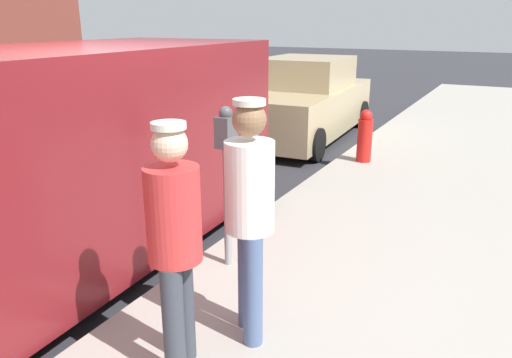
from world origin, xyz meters
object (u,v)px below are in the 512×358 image
object	(u,v)px
pedestrian_in_red	(175,237)
parked_sedan_ahead	(303,102)
fire_hydrant	(365,137)
parked_van	(52,159)
parking_meter_near	(227,160)
pedestrian_in_white	(250,207)

from	to	relation	value
pedestrian_in_red	parked_sedan_ahead	xyz separation A→B (m)	(-2.23, 7.34, -0.36)
pedestrian_in_red	fire_hydrant	bearing A→B (deg)	93.97
pedestrian_in_red	fire_hydrant	size ratio (longest dim) A/B	1.95
pedestrian_in_red	parked_sedan_ahead	size ratio (longest dim) A/B	0.37
parked_sedan_ahead	fire_hydrant	world-z (taller)	parked_sedan_ahead
pedestrian_in_red	parked_van	size ratio (longest dim) A/B	0.32
parked_van	parked_sedan_ahead	bearing A→B (deg)	92.16
parking_meter_near	parked_sedan_ahead	size ratio (longest dim) A/B	0.34
fire_hydrant	pedestrian_in_red	bearing A→B (deg)	-86.03
parking_meter_near	pedestrian_in_red	size ratio (longest dim) A/B	0.91
parking_meter_near	pedestrian_in_red	bearing A→B (deg)	-71.03
parked_van	parked_sedan_ahead	distance (m)	6.59
pedestrian_in_white	parked_van	size ratio (longest dim) A/B	0.33
pedestrian_in_red	parked_van	distance (m)	2.13
parking_meter_near	fire_hydrant	xyz separation A→B (m)	(0.10, 4.15, -0.61)
parked_van	parked_sedan_ahead	xyz separation A→B (m)	(-0.25, 6.57, -0.41)
parked_sedan_ahead	parking_meter_near	bearing A→B (deg)	-73.56
pedestrian_in_white	fire_hydrant	size ratio (longest dim) A/B	2.04
parking_meter_near	parked_van	size ratio (longest dim) A/B	0.29
fire_hydrant	parked_sedan_ahead	bearing A→B (deg)	136.28
parking_meter_near	pedestrian_in_white	size ratio (longest dim) A/B	0.87
parked_van	fire_hydrant	bearing A→B (deg)	71.58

